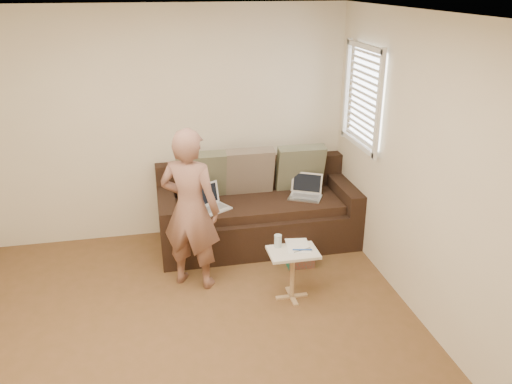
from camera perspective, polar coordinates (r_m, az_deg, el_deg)
floor at (r=4.48m, az=-6.55°, el=-16.96°), size 4.50×4.50×0.00m
ceiling at (r=3.48m, az=-8.52°, el=18.35°), size 4.50×4.50×0.00m
wall_back at (r=5.92m, az=-9.40°, el=7.12°), size 4.00×0.00×4.00m
wall_right at (r=4.40m, az=19.46°, el=0.70°), size 0.00×4.50×4.50m
window_blinds at (r=5.54m, az=11.67°, el=10.18°), size 0.12×0.88×1.08m
sofa at (r=5.88m, az=0.19°, el=-1.76°), size 2.20×0.95×0.85m
pillow_left at (r=5.85m, az=-6.02°, el=1.86°), size 0.55×0.29×0.57m
pillow_mid at (r=5.93m, az=-0.73°, el=2.27°), size 0.55×0.27×0.57m
pillow_right at (r=6.07m, az=4.85°, el=2.66°), size 0.55×0.28×0.57m
laptop_silver at (r=5.93m, az=5.39°, el=-0.64°), size 0.43×0.39×0.24m
laptop_white at (r=5.62m, az=-4.78°, el=-1.97°), size 0.44×0.41×0.26m
person at (r=4.96m, az=-7.20°, el=-1.91°), size 0.70×0.63×1.61m
side_table at (r=4.96m, az=4.00°, el=-8.99°), size 0.46×0.32×0.50m
drinking_glass at (r=4.88m, az=2.41°, el=-5.37°), size 0.07×0.07×0.12m
scissors at (r=4.85m, az=5.09°, el=-6.33°), size 0.20×0.14×0.02m
paper_on_table at (r=4.92m, az=4.59°, el=-5.89°), size 0.25×0.33×0.00m
striped_box at (r=5.60m, az=4.69°, el=-6.91°), size 0.30×0.30×0.19m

